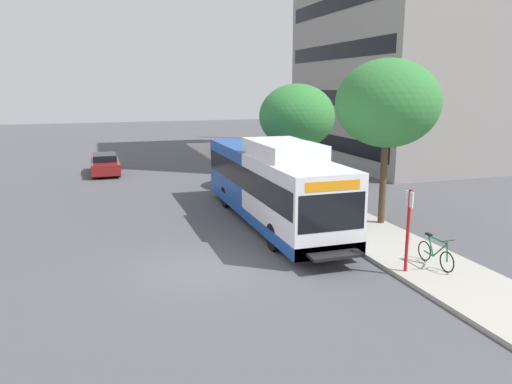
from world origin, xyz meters
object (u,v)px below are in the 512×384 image
(street_tree_mid_block, at_px, (297,116))
(parked_car_far_lane, at_px, (105,164))
(transit_bus, at_px, (271,184))
(street_tree_near_stop, at_px, (387,104))
(bicycle_parked, at_px, (436,254))
(bus_stop_sign_pole, at_px, (408,224))

(street_tree_mid_block, height_order, parked_car_far_lane, street_tree_mid_block)
(transit_bus, relative_size, street_tree_mid_block, 2.12)
(transit_bus, height_order, street_tree_mid_block, street_tree_mid_block)
(street_tree_near_stop, xyz_separation_m, street_tree_mid_block, (-0.53, 8.06, -0.97))
(transit_bus, relative_size, bicycle_parked, 6.96)
(bicycle_parked, bearing_deg, street_tree_near_stop, 76.92)
(bicycle_parked, distance_m, street_tree_mid_block, 13.58)
(bus_stop_sign_pole, distance_m, street_tree_near_stop, 6.57)
(street_tree_near_stop, height_order, parked_car_far_lane, street_tree_near_stop)
(bicycle_parked, xyz_separation_m, street_tree_mid_block, (0.64, 13.09, 3.55))
(bus_stop_sign_pole, relative_size, street_tree_mid_block, 0.45)
(bicycle_parked, height_order, parked_car_far_lane, parked_car_far_lane)
(street_tree_mid_block, xyz_separation_m, parked_car_far_lane, (-10.20, 8.58, -3.45))
(street_tree_mid_block, bearing_deg, bicycle_parked, -92.80)
(street_tree_near_stop, relative_size, parked_car_far_lane, 1.50)
(transit_bus, xyz_separation_m, bicycle_parked, (3.08, -6.95, -1.14))
(bicycle_parked, relative_size, street_tree_near_stop, 0.26)
(street_tree_mid_block, relative_size, parked_car_far_lane, 1.28)
(bicycle_parked, xyz_separation_m, street_tree_near_stop, (1.17, 5.03, 4.53))
(transit_bus, height_order, bicycle_parked, transit_bus)
(transit_bus, relative_size, parked_car_far_lane, 2.72)
(street_tree_mid_block, distance_m, parked_car_far_lane, 13.77)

